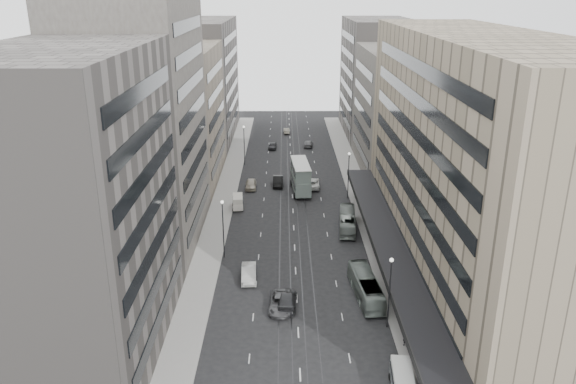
{
  "coord_description": "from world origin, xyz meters",
  "views": [
    {
      "loc": [
        -1.5,
        -57.32,
        34.64
      ],
      "look_at": [
        -0.9,
        20.76,
        6.32
      ],
      "focal_mm": 35.0,
      "sensor_mm": 36.0,
      "label": 1
    }
  ],
  "objects_px": {
    "double_decker": "(301,176)",
    "pedestrian": "(406,337)",
    "bus_near": "(366,287)",
    "sedan_1": "(249,273)",
    "panel_van": "(238,202)",
    "vw_microbus": "(402,379)",
    "sedan_2": "(280,303)",
    "bus_far": "(347,221)"
  },
  "relations": [
    {
      "from": "sedan_2",
      "to": "sedan_1",
      "type": "bearing_deg",
      "value": 122.55
    },
    {
      "from": "bus_far",
      "to": "vw_microbus",
      "type": "bearing_deg",
      "value": 97.15
    },
    {
      "from": "vw_microbus",
      "to": "sedan_1",
      "type": "relative_size",
      "value": 0.86
    },
    {
      "from": "pedestrian",
      "to": "sedan_1",
      "type": "bearing_deg",
      "value": -64.04
    },
    {
      "from": "sedan_1",
      "to": "vw_microbus",
      "type": "bearing_deg",
      "value": -56.94
    },
    {
      "from": "bus_far",
      "to": "sedan_1",
      "type": "xyz_separation_m",
      "value": [
        -14.14,
        -15.61,
        -0.51
      ]
    },
    {
      "from": "double_decker",
      "to": "vw_microbus",
      "type": "relative_size",
      "value": 2.3
    },
    {
      "from": "bus_far",
      "to": "pedestrian",
      "type": "height_order",
      "value": "bus_far"
    },
    {
      "from": "bus_near",
      "to": "sedan_1",
      "type": "distance_m",
      "value": 14.88
    },
    {
      "from": "double_decker",
      "to": "pedestrian",
      "type": "bearing_deg",
      "value": -82.99
    },
    {
      "from": "bus_near",
      "to": "panel_van",
      "type": "relative_size",
      "value": 2.69
    },
    {
      "from": "panel_van",
      "to": "pedestrian",
      "type": "distance_m",
      "value": 43.52
    },
    {
      "from": "vw_microbus",
      "to": "sedan_2",
      "type": "xyz_separation_m",
      "value": [
        -11.14,
        14.06,
        -0.53
      ]
    },
    {
      "from": "bus_near",
      "to": "panel_van",
      "type": "bearing_deg",
      "value": -64.12
    },
    {
      "from": "bus_near",
      "to": "pedestrian",
      "type": "height_order",
      "value": "bus_near"
    },
    {
      "from": "vw_microbus",
      "to": "bus_far",
      "type": "bearing_deg",
      "value": 96.51
    },
    {
      "from": "bus_far",
      "to": "sedan_1",
      "type": "height_order",
      "value": "bus_far"
    },
    {
      "from": "panel_van",
      "to": "sedan_1",
      "type": "relative_size",
      "value": 0.73
    },
    {
      "from": "sedan_2",
      "to": "pedestrian",
      "type": "distance_m",
      "value": 14.84
    },
    {
      "from": "bus_near",
      "to": "bus_far",
      "type": "distance_m",
      "value": 20.15
    },
    {
      "from": "panel_van",
      "to": "bus_far",
      "type": "bearing_deg",
      "value": -31.55
    },
    {
      "from": "bus_far",
      "to": "double_decker",
      "type": "bearing_deg",
      "value": -63.09
    },
    {
      "from": "sedan_1",
      "to": "pedestrian",
      "type": "distance_m",
      "value": 22.18
    },
    {
      "from": "bus_far",
      "to": "panel_van",
      "type": "height_order",
      "value": "bus_far"
    },
    {
      "from": "sedan_1",
      "to": "panel_van",
      "type": "bearing_deg",
      "value": 94.87
    },
    {
      "from": "bus_near",
      "to": "pedestrian",
      "type": "relative_size",
      "value": 5.08
    },
    {
      "from": "double_decker",
      "to": "sedan_1",
      "type": "bearing_deg",
      "value": -107.25
    },
    {
      "from": "bus_near",
      "to": "bus_far",
      "type": "height_order",
      "value": "bus_near"
    },
    {
      "from": "vw_microbus",
      "to": "panel_van",
      "type": "distance_m",
      "value": 48.89
    },
    {
      "from": "bus_far",
      "to": "sedan_2",
      "type": "xyz_separation_m",
      "value": [
        -10.1,
        -22.6,
        -0.6
      ]
    },
    {
      "from": "panel_van",
      "to": "sedan_2",
      "type": "height_order",
      "value": "panel_van"
    },
    {
      "from": "pedestrian",
      "to": "vw_microbus",
      "type": "bearing_deg",
      "value": 51.61
    },
    {
      "from": "bus_near",
      "to": "double_decker",
      "type": "distance_m",
      "value": 37.81
    },
    {
      "from": "bus_far",
      "to": "pedestrian",
      "type": "bearing_deg",
      "value": 100.85
    },
    {
      "from": "double_decker",
      "to": "sedan_1",
      "type": "distance_m",
      "value": 33.55
    },
    {
      "from": "bus_far",
      "to": "sedan_2",
      "type": "bearing_deg",
      "value": 71.44
    },
    {
      "from": "double_decker",
      "to": "vw_microbus",
      "type": "bearing_deg",
      "value": -86.2
    },
    {
      "from": "sedan_1",
      "to": "pedestrian",
      "type": "relative_size",
      "value": 2.59
    },
    {
      "from": "double_decker",
      "to": "vw_microbus",
      "type": "distance_m",
      "value": 54.27
    },
    {
      "from": "vw_microbus",
      "to": "sedan_1",
      "type": "bearing_deg",
      "value": 130.68
    },
    {
      "from": "double_decker",
      "to": "pedestrian",
      "type": "xyz_separation_m",
      "value": [
        9.45,
        -46.97,
        -1.8
      ]
    },
    {
      "from": "vw_microbus",
      "to": "sedan_2",
      "type": "bearing_deg",
      "value": 133.27
    }
  ]
}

